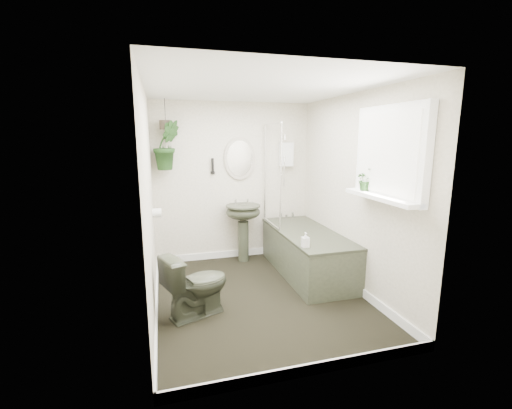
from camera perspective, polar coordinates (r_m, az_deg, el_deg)
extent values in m
cube|color=black|center=(4.09, 0.58, -15.13)|extent=(2.30, 2.80, 0.02)
cube|color=white|center=(3.71, 0.66, 19.04)|extent=(2.30, 2.80, 0.02)
cube|color=silver|center=(5.08, -3.81, 3.74)|extent=(2.30, 0.02, 2.30)
cube|color=silver|center=(2.44, 9.90, -4.50)|extent=(2.30, 0.02, 2.30)
cube|color=silver|center=(3.59, -17.48, 0.17)|extent=(0.02, 2.80, 2.30)
cube|color=silver|center=(4.20, 16.03, 1.78)|extent=(0.02, 2.80, 2.30)
cube|color=white|center=(4.06, 0.58, -14.38)|extent=(2.30, 2.80, 0.10)
cube|color=white|center=(5.20, 5.04, 8.32)|extent=(0.20, 0.10, 0.35)
ellipsoid|color=#B3A895|center=(5.03, -2.72, 7.69)|extent=(0.46, 0.03, 0.62)
cylinder|color=black|center=(4.95, -7.23, 6.40)|extent=(0.04, 0.04, 0.22)
cylinder|color=white|center=(4.32, -16.23, -1.35)|extent=(0.11, 0.11, 0.11)
cube|color=white|center=(3.53, 21.44, 7.94)|extent=(0.08, 1.00, 0.90)
cube|color=white|center=(3.53, 20.05, 1.16)|extent=(0.18, 1.00, 0.04)
cube|color=white|center=(3.50, 20.84, 7.96)|extent=(0.01, 0.86, 0.76)
imported|color=#2F3426|center=(3.62, -9.91, -12.93)|extent=(0.75, 0.59, 0.67)
imported|color=black|center=(3.77, 17.93, 4.03)|extent=(0.25, 0.23, 0.24)
imported|color=black|center=(4.78, -14.66, 9.53)|extent=(0.41, 0.36, 0.65)
imported|color=#2E2624|center=(3.92, 8.24, -5.83)|extent=(0.08, 0.08, 0.17)
cylinder|color=#41372C|center=(4.78, -14.82, 12.72)|extent=(0.16, 0.16, 0.12)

